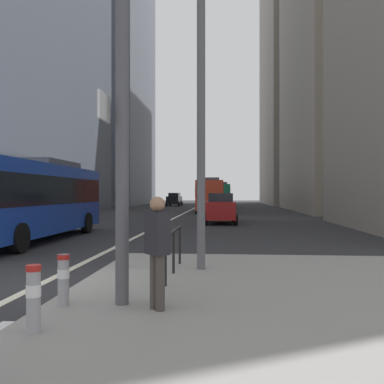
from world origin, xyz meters
TOP-DOWN VIEW (x-y plane):
  - ground_plane at (0.00, 20.00)m, footprint 160.00×160.00m
  - median_island at (5.50, -1.00)m, footprint 9.00×10.00m
  - lane_centre_line at (0.00, 30.00)m, footprint 0.20×80.00m
  - office_tower_left_mid at (-16.00, 37.68)m, footprint 10.21×16.43m
  - office_tower_left_far at (-16.00, 60.92)m, footprint 13.21×21.59m
  - office_tower_right_mid at (17.00, 38.89)m, footprint 11.39×23.31m
  - office_tower_right_far at (17.00, 66.11)m, footprint 12.35×25.70m
  - city_bus_blue_oncoming at (-3.94, 8.17)m, footprint 2.79×10.91m
  - city_bus_red_receding at (2.45, 34.73)m, footprint 2.80×11.26m
  - city_bus_red_distant at (3.25, 51.79)m, footprint 2.78×10.56m
  - car_oncoming_mid at (-3.70, 54.74)m, footprint 2.16×4.42m
  - car_receding_near at (3.64, 18.75)m, footprint 2.12×4.46m
  - street_lamp_post at (3.39, 1.49)m, footprint 5.50×0.32m
  - bollard_left at (1.48, -3.30)m, footprint 0.20×0.20m
  - bollard_right at (1.35, -1.94)m, footprint 0.20×0.20m
  - bollard_back at (1.40, 1.49)m, footprint 0.20×0.20m
  - pedestrian_railing at (2.80, 0.25)m, footprint 0.06×4.00m
  - pedestrian_walking at (2.91, -2.08)m, footprint 0.43×0.44m

SIDE VIEW (x-z plane):
  - ground_plane at x=0.00m, z-range 0.00..0.00m
  - lane_centre_line at x=0.00m, z-range 0.00..0.01m
  - median_island at x=5.50m, z-range 0.00..0.15m
  - bollard_back at x=1.40m, z-range 0.20..1.02m
  - bollard_right at x=1.35m, z-range 0.20..1.02m
  - bollard_left at x=1.48m, z-range 0.20..1.08m
  - pedestrian_railing at x=2.80m, z-range 0.38..1.36m
  - car_oncoming_mid at x=-3.70m, z-range 0.02..1.96m
  - car_receding_near at x=3.64m, z-range 0.02..1.96m
  - pedestrian_walking at x=2.91m, z-range 0.25..2.02m
  - city_bus_red_distant at x=3.25m, z-range 0.13..3.53m
  - city_bus_blue_oncoming at x=-3.94m, z-range 0.14..3.54m
  - city_bus_red_receding at x=2.45m, z-range 0.14..3.54m
  - street_lamp_post at x=3.39m, z-range 1.28..9.28m
  - office_tower_left_mid at x=-16.00m, z-range 0.00..39.77m
  - office_tower_right_mid at x=17.00m, z-range 0.00..44.02m
  - office_tower_left_far at x=-16.00m, z-range 0.00..50.96m
  - office_tower_right_far at x=17.00m, z-range 0.00..55.19m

